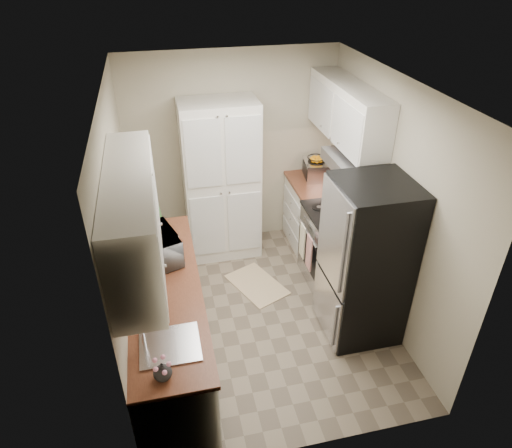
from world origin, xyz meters
name	(u,v)px	position (x,y,z in m)	size (l,w,h in m)	color
ground	(262,313)	(0.00, 0.00, 0.00)	(3.20, 3.20, 0.00)	#7A6B56
room_shell	(261,182)	(-0.02, -0.01, 1.63)	(2.64, 3.24, 2.52)	#BDB298
pantry_cabinet	(221,182)	(-0.20, 1.32, 1.00)	(0.90, 0.55, 2.00)	silver
base_cabinet_left	(170,326)	(-0.99, -0.43, 0.44)	(0.60, 2.30, 0.88)	silver
countertop_left	(165,288)	(-0.99, -0.43, 0.90)	(0.63, 2.33, 0.04)	brown
base_cabinet_right	(314,215)	(0.99, 1.19, 0.44)	(0.60, 0.80, 0.88)	silver
countertop_right	(316,184)	(0.99, 1.19, 0.90)	(0.63, 0.83, 0.04)	brown
electric_range	(335,247)	(0.97, 0.39, 0.48)	(0.71, 0.78, 1.13)	#B7B7BC
refrigerator	(366,262)	(0.94, -0.41, 0.85)	(0.70, 0.72, 1.70)	#B7B7BC
microwave	(157,247)	(-1.02, -0.02, 1.06)	(0.52, 0.35, 0.29)	#B7B7BC
wine_bottle	(157,221)	(-1.00, 0.48, 1.05)	(0.07, 0.07, 0.26)	black
flower_vase	(162,371)	(-1.05, -1.44, 0.99)	(0.13, 0.13, 0.14)	white
cutting_board	(159,214)	(-0.97, 0.58, 1.07)	(0.02, 0.23, 0.29)	#3E8A36
toaster_oven	(317,169)	(1.03, 1.33, 1.03)	(0.31, 0.39, 0.23)	silver
fruit_basket	(317,158)	(1.01, 1.31, 1.20)	(0.23, 0.23, 0.10)	#FF9B0A
kitchen_mat	(257,284)	(0.06, 0.49, 0.01)	(0.46, 0.74, 0.01)	beige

